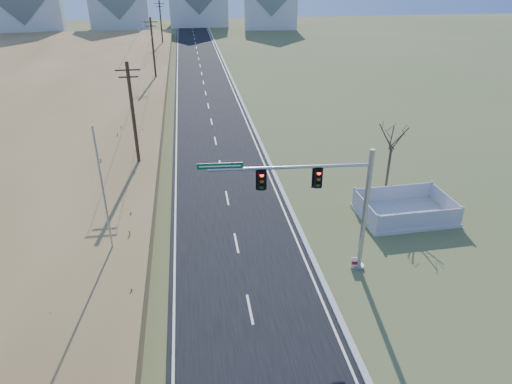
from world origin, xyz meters
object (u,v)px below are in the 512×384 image
at_px(fence_enclosure, 404,213).
at_px(open_sign, 356,263).
at_px(bare_tree, 393,136).
at_px(flagpole, 107,215).
at_px(traffic_signal_mast, 331,200).

height_order(fence_enclosure, open_sign, fence_enclosure).
relative_size(open_sign, bare_tree, 0.12).
bearing_deg(flagpole, open_sign, -9.61).
bearing_deg(traffic_signal_mast, fence_enclosure, 39.49).
relative_size(fence_enclosure, bare_tree, 1.06).
bearing_deg(open_sign, bare_tree, 69.12).
relative_size(fence_enclosure, flagpole, 0.75).
distance_m(traffic_signal_mast, bare_tree, 10.42).
bearing_deg(flagpole, fence_enclosure, 8.82).
distance_m(fence_enclosure, bare_tree, 5.32).
xyz_separation_m(open_sign, flagpole, (-13.32, 2.25, 2.93)).
bearing_deg(traffic_signal_mast, flagpole, 173.52).
bearing_deg(fence_enclosure, bare_tree, 91.03).
height_order(fence_enclosure, bare_tree, bare_tree).
distance_m(traffic_signal_mast, fence_enclosure, 9.47).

